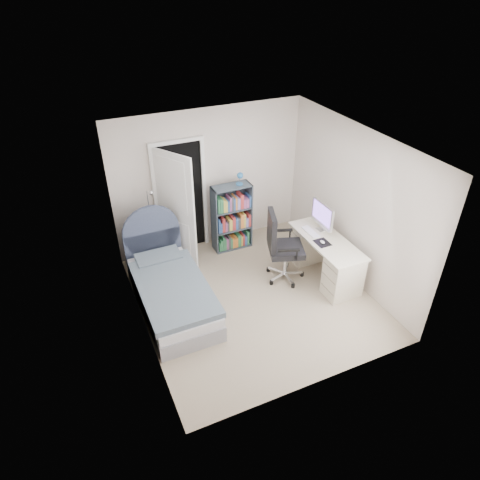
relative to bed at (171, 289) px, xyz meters
name	(u,v)px	position (x,y,z in m)	size (l,w,h in m)	color
room_shell	(255,229)	(1.21, -0.37, 0.97)	(3.50, 3.70, 2.60)	gray
door	(177,204)	(0.53, 1.18, 0.75)	(0.92, 0.73, 2.06)	black
bed	(171,289)	(0.00, 0.00, 0.00)	(0.97, 2.03, 1.25)	gray
nightstand	(159,241)	(0.15, 1.15, 0.13)	(0.43, 0.43, 0.63)	#D3BF82
floor_lamp	(154,233)	(0.08, 1.20, 0.28)	(0.20, 0.20, 1.37)	silver
bookcase	(232,219)	(1.48, 1.07, 0.30)	(0.69, 0.30, 1.46)	#3D4954
desk	(324,256)	(2.51, -0.35, 0.11)	(0.59, 1.46, 1.20)	beige
office_chair	(280,244)	(1.81, -0.10, 0.39)	(0.69, 0.70, 1.22)	silver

